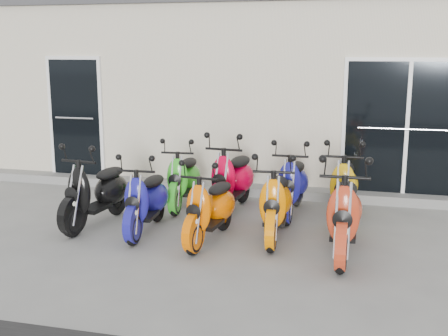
{
  "coord_description": "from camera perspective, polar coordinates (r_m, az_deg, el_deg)",
  "views": [
    {
      "loc": [
        1.95,
        -7.11,
        2.46
      ],
      "look_at": [
        0.0,
        0.6,
        0.75
      ],
      "focal_mm": 45.0,
      "sensor_mm": 36.0,
      "label": 1
    }
  ],
  "objects": [
    {
      "name": "building",
      "position": [
        12.49,
        5.23,
        8.14
      ],
      "size": [
        14.0,
        6.0,
        3.2
      ],
      "primitive_type": "cube",
      "color": "beige",
      "rests_on": "ground"
    },
    {
      "name": "scooter_front_blue",
      "position": [
        7.59,
        -7.93,
        -2.36
      ],
      "size": [
        0.65,
        1.58,
        1.15
      ],
      "primitive_type": null,
      "rotation": [
        0.0,
        0.0,
        0.06
      ],
      "color": "navy",
      "rests_on": "ground"
    },
    {
      "name": "scooter_back_blue",
      "position": [
        8.36,
        7.03,
        -0.81
      ],
      "size": [
        0.6,
        1.63,
        1.2
      ],
      "primitive_type": null,
      "rotation": [
        0.0,
        0.0,
        -0.01
      ],
      "color": "navy",
      "rests_on": "ground"
    },
    {
      "name": "scooter_front_orange_a",
      "position": [
        7.17,
        -1.41,
        -3.16
      ],
      "size": [
        0.74,
        1.59,
        1.13
      ],
      "primitive_type": null,
      "rotation": [
        0.0,
        0.0,
        -0.12
      ],
      "color": "#F46400",
      "rests_on": "ground"
    },
    {
      "name": "scooter_back_yellow",
      "position": [
        8.28,
        12.12,
        -0.99
      ],
      "size": [
        0.62,
        1.68,
        1.23
      ],
      "primitive_type": null,
      "rotation": [
        0.0,
        0.0,
        -0.01
      ],
      "color": "#EBB00C",
      "rests_on": "ground"
    },
    {
      "name": "front_step",
      "position": [
        9.63,
        2.07,
        -2.2
      ],
      "size": [
        14.0,
        0.4,
        0.15
      ],
      "primitive_type": "cube",
      "color": "gray",
      "rests_on": "ground"
    },
    {
      "name": "scooter_front_orange_b",
      "position": [
        7.32,
        5.28,
        -2.62
      ],
      "size": [
        0.7,
        1.66,
        1.2
      ],
      "primitive_type": null,
      "rotation": [
        0.0,
        0.0,
        0.07
      ],
      "color": "#FF8100",
      "rests_on": "ground"
    },
    {
      "name": "scooter_front_red",
      "position": [
        6.84,
        12.18,
        -3.46
      ],
      "size": [
        0.64,
        1.76,
        1.3
      ],
      "primitive_type": null,
      "rotation": [
        0.0,
        0.0,
        -0.0
      ],
      "color": "red",
      "rests_on": "ground"
    },
    {
      "name": "scooter_back_red",
      "position": [
        8.46,
        0.85,
        -0.28
      ],
      "size": [
        0.78,
        1.78,
        1.28
      ],
      "primitive_type": null,
      "rotation": [
        0.0,
        0.0,
        -0.09
      ],
      "color": "red",
      "rests_on": "ground"
    },
    {
      "name": "scooter_back_green",
      "position": [
        8.77,
        -4.14,
        -0.31
      ],
      "size": [
        0.68,
        1.59,
        1.15
      ],
      "primitive_type": null,
      "rotation": [
        0.0,
        0.0,
        0.07
      ],
      "color": "green",
      "rests_on": "ground"
    },
    {
      "name": "scooter_front_black",
      "position": [
        8.03,
        -12.87,
        -1.48
      ],
      "size": [
        0.8,
        1.72,
        1.22
      ],
      "primitive_type": null,
      "rotation": [
        0.0,
        0.0,
        -0.13
      ],
      "color": "black",
      "rests_on": "ground"
    },
    {
      "name": "door_right",
      "position": [
        9.38,
        18.1,
        4.19
      ],
      "size": [
        2.02,
        0.08,
        2.22
      ],
      "primitive_type": "cube",
      "color": "black",
      "rests_on": "front_step"
    },
    {
      "name": "roof_cap",
      "position": [
        12.49,
        5.38,
        15.86
      ],
      "size": [
        14.2,
        6.2,
        0.16
      ],
      "primitive_type": "cube",
      "color": "#3F3F42",
      "rests_on": "building"
    },
    {
      "name": "ground",
      "position": [
        7.77,
        -1.09,
        -6.32
      ],
      "size": [
        80.0,
        80.0,
        0.0
      ],
      "primitive_type": "plane",
      "color": "gray",
      "rests_on": "ground"
    },
    {
      "name": "door_left",
      "position": [
        10.68,
        -14.82,
        5.29
      ],
      "size": [
        1.07,
        0.08,
        2.22
      ],
      "primitive_type": "cube",
      "color": "black",
      "rests_on": "front_step"
    }
  ]
}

